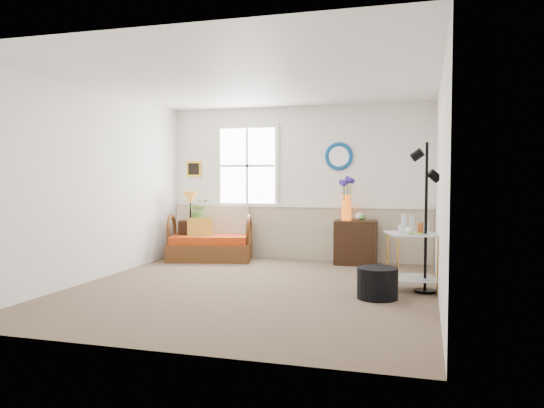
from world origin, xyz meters
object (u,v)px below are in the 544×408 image
(lamp_stand, at_px, (191,239))
(side_table, at_px, (412,262))
(cabinet, at_px, (356,242))
(ottoman, at_px, (377,283))
(loveseat, at_px, (210,234))
(floor_lamp, at_px, (426,218))

(lamp_stand, distance_m, side_table, 4.11)
(cabinet, xyz_separation_m, ottoman, (0.55, -2.33, -0.17))
(loveseat, distance_m, lamp_stand, 0.44)
(cabinet, relative_size, ottoman, 1.50)
(loveseat, height_order, lamp_stand, loveseat)
(ottoman, bearing_deg, floor_lamp, 43.47)
(lamp_stand, distance_m, ottoman, 4.04)
(lamp_stand, xyz_separation_m, floor_lamp, (3.91, -1.70, 0.59))
(floor_lamp, xyz_separation_m, ottoman, (-0.53, -0.50, -0.73))
(side_table, height_order, floor_lamp, floor_lamp)
(cabinet, bearing_deg, loveseat, -175.79)
(cabinet, height_order, ottoman, cabinet)
(cabinet, bearing_deg, side_table, -64.31)
(lamp_stand, bearing_deg, floor_lamp, -23.54)
(loveseat, distance_m, floor_lamp, 3.87)
(loveseat, relative_size, cabinet, 1.94)
(lamp_stand, height_order, side_table, side_table)
(cabinet, distance_m, floor_lamp, 2.19)
(loveseat, relative_size, lamp_stand, 2.10)
(loveseat, relative_size, floor_lamp, 0.75)
(floor_lamp, bearing_deg, cabinet, 129.68)
(lamp_stand, relative_size, cabinet, 0.92)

